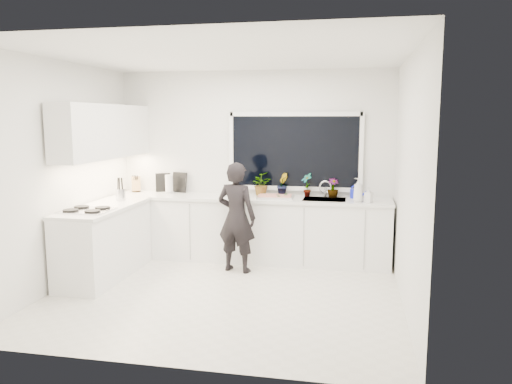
# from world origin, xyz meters

# --- Properties ---
(floor) EXTENTS (4.00, 3.50, 0.02)m
(floor) POSITION_xyz_m (0.00, 0.00, -0.01)
(floor) COLOR beige
(floor) RESTS_ON ground
(wall_back) EXTENTS (4.00, 0.02, 2.70)m
(wall_back) POSITION_xyz_m (0.00, 1.76, 1.35)
(wall_back) COLOR white
(wall_back) RESTS_ON ground
(wall_left) EXTENTS (0.02, 3.50, 2.70)m
(wall_left) POSITION_xyz_m (-2.01, 0.00, 1.35)
(wall_left) COLOR white
(wall_left) RESTS_ON ground
(wall_right) EXTENTS (0.02, 3.50, 2.70)m
(wall_right) POSITION_xyz_m (2.01, 0.00, 1.35)
(wall_right) COLOR white
(wall_right) RESTS_ON ground
(ceiling) EXTENTS (4.00, 3.50, 0.02)m
(ceiling) POSITION_xyz_m (0.00, 0.00, 2.71)
(ceiling) COLOR white
(ceiling) RESTS_ON wall_back
(window) EXTENTS (1.80, 0.02, 1.00)m
(window) POSITION_xyz_m (0.60, 1.73, 1.55)
(window) COLOR black
(window) RESTS_ON wall_back
(base_cabinets_back) EXTENTS (3.92, 0.58, 0.88)m
(base_cabinets_back) POSITION_xyz_m (0.00, 1.45, 0.44)
(base_cabinets_back) COLOR white
(base_cabinets_back) RESTS_ON floor
(base_cabinets_left) EXTENTS (0.58, 1.60, 0.88)m
(base_cabinets_left) POSITION_xyz_m (-1.67, 0.35, 0.44)
(base_cabinets_left) COLOR white
(base_cabinets_left) RESTS_ON floor
(countertop_back) EXTENTS (3.94, 0.62, 0.04)m
(countertop_back) POSITION_xyz_m (0.00, 1.44, 0.90)
(countertop_back) COLOR silver
(countertop_back) RESTS_ON base_cabinets_back
(countertop_left) EXTENTS (0.62, 1.60, 0.04)m
(countertop_left) POSITION_xyz_m (-1.67, 0.35, 0.90)
(countertop_left) COLOR silver
(countertop_left) RESTS_ON base_cabinets_left
(upper_cabinets) EXTENTS (0.34, 2.10, 0.70)m
(upper_cabinets) POSITION_xyz_m (-1.79, 0.70, 1.85)
(upper_cabinets) COLOR white
(upper_cabinets) RESTS_ON wall_left
(sink) EXTENTS (0.58, 0.42, 0.14)m
(sink) POSITION_xyz_m (1.05, 1.45, 0.87)
(sink) COLOR silver
(sink) RESTS_ON countertop_back
(faucet) EXTENTS (0.03, 0.03, 0.22)m
(faucet) POSITION_xyz_m (1.05, 1.65, 1.03)
(faucet) COLOR silver
(faucet) RESTS_ON countertop_back
(stovetop) EXTENTS (0.56, 0.48, 0.03)m
(stovetop) POSITION_xyz_m (-1.69, -0.00, 0.94)
(stovetop) COLOR black
(stovetop) RESTS_ON countertop_left
(person) EXTENTS (0.59, 0.45, 1.46)m
(person) POSITION_xyz_m (-0.06, 0.90, 0.73)
(person) COLOR black
(person) RESTS_ON floor
(pizza_tray) EXTENTS (0.52, 0.40, 0.03)m
(pizza_tray) POSITION_xyz_m (0.37, 1.42, 0.94)
(pizza_tray) COLOR #B4B4B8
(pizza_tray) RESTS_ON countertop_back
(pizza) EXTENTS (0.48, 0.36, 0.01)m
(pizza) POSITION_xyz_m (0.37, 1.42, 0.95)
(pizza) COLOR red
(pizza) RESTS_ON pizza_tray
(watering_can) EXTENTS (0.15, 0.15, 0.13)m
(watering_can) POSITION_xyz_m (1.46, 1.61, 0.98)
(watering_can) COLOR #151FC5
(watering_can) RESTS_ON countertop_back
(paper_towel_roll) EXTENTS (0.14, 0.14, 0.26)m
(paper_towel_roll) POSITION_xyz_m (-1.24, 1.55, 1.05)
(paper_towel_roll) COLOR white
(paper_towel_roll) RESTS_ON countertop_back
(knife_block) EXTENTS (0.16, 0.14, 0.22)m
(knife_block) POSITION_xyz_m (-1.78, 1.59, 1.03)
(knife_block) COLOR #986C46
(knife_block) RESTS_ON countertop_back
(utensil_crock) EXTENTS (0.17, 0.17, 0.16)m
(utensil_crock) POSITION_xyz_m (-1.65, 0.80, 1.00)
(utensil_crock) COLOR silver
(utensil_crock) RESTS_ON countertop_left
(picture_frame_large) EXTENTS (0.21, 0.10, 0.28)m
(picture_frame_large) POSITION_xyz_m (-1.39, 1.69, 1.06)
(picture_frame_large) COLOR black
(picture_frame_large) RESTS_ON countertop_back
(picture_frame_small) EXTENTS (0.25, 0.09, 0.30)m
(picture_frame_small) POSITION_xyz_m (-1.13, 1.69, 1.07)
(picture_frame_small) COLOR black
(picture_frame_small) RESTS_ON countertop_back
(herb_plants) EXTENTS (1.33, 0.38, 0.34)m
(herb_plants) POSITION_xyz_m (0.42, 1.61, 1.08)
(herb_plants) COLOR #26662D
(herb_plants) RESTS_ON countertop_back
(soap_bottles) EXTENTS (0.29, 0.17, 0.32)m
(soap_bottles) POSITION_xyz_m (1.53, 1.30, 1.07)
(soap_bottles) COLOR #D8BF66
(soap_bottles) RESTS_ON countertop_back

